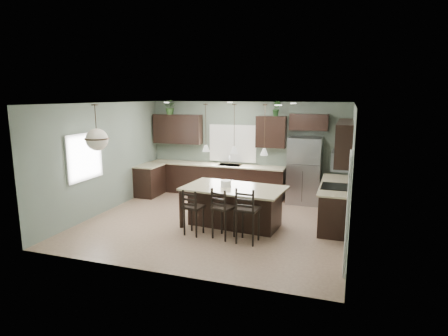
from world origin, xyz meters
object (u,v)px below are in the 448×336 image
refrigerator (304,170)px  kitchen_island (234,207)px  bar_stool_center (223,213)px  serving_dish (226,183)px  plant_back_left (170,107)px  bar_stool_left (194,212)px  bar_stool_right (248,215)px

refrigerator → kitchen_island: refrigerator is taller
refrigerator → bar_stool_center: size_ratio=1.68×
kitchen_island → serving_dish: serving_dish is taller
kitchen_island → serving_dish: size_ratio=9.43×
kitchen_island → serving_dish: (-0.20, 0.02, 0.53)m
refrigerator → plant_back_left: (-4.17, 0.19, 1.70)m
bar_stool_left → plant_back_left: 4.61m
kitchen_island → bar_stool_right: bearing=-51.3°
serving_dish → bar_stool_left: (-0.47, -0.80, -0.49)m
serving_dish → bar_stool_left: size_ratio=0.24×
kitchen_island → bar_stool_center: bar_stool_center is taller
refrigerator → bar_stool_center: 3.51m
bar_stool_left → bar_stool_right: size_ratio=0.87×
kitchen_island → plant_back_left: bearing=142.5°
serving_dish → bar_stool_center: bearing=-75.3°
bar_stool_right → serving_dish: bearing=136.3°
kitchen_island → bar_stool_right: bar_stool_right is taller
refrigerator → bar_stool_left: 3.82m
refrigerator → bar_stool_center: bearing=-111.6°
bar_stool_left → plant_back_left: bearing=130.9°
kitchen_island → bar_stool_left: size_ratio=2.22×
bar_stool_left → plant_back_left: (-2.21, 3.45, 2.11)m
bar_stool_left → serving_dish: bearing=67.8°
refrigerator → bar_stool_right: size_ratio=1.58×
refrigerator → plant_back_left: plant_back_left is taller
bar_stool_center → bar_stool_right: size_ratio=0.94×
kitchen_island → serving_dish: bearing=-180.0°
bar_stool_left → bar_stool_center: bearing=9.3°
plant_back_left → bar_stool_left: bearing=-57.3°
serving_dish → bar_stool_right: bearing=-48.8°
bar_stool_right → plant_back_left: plant_back_left is taller
bar_stool_center → plant_back_left: (-2.88, 3.44, 2.07)m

